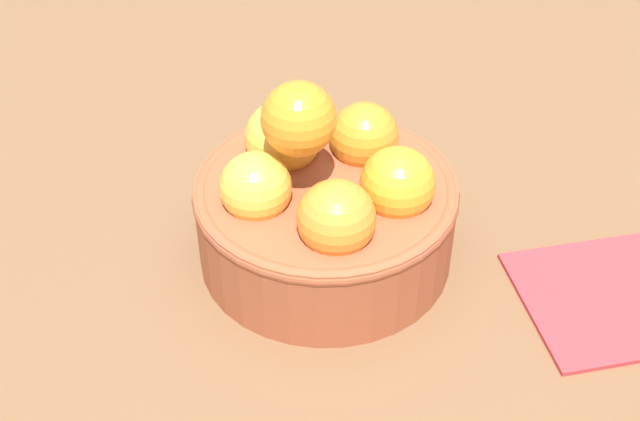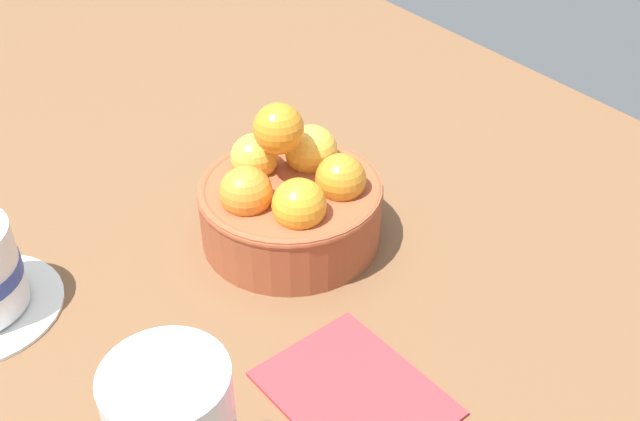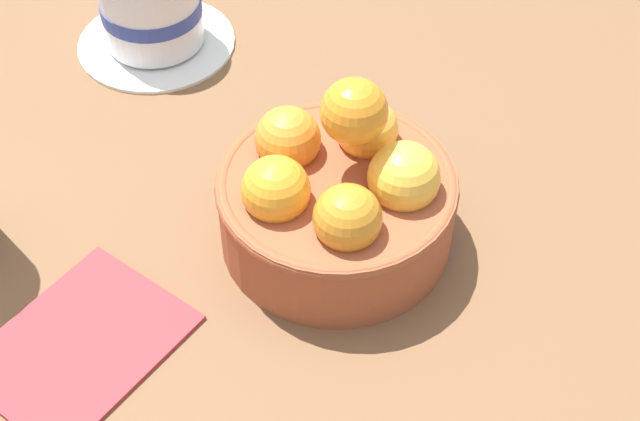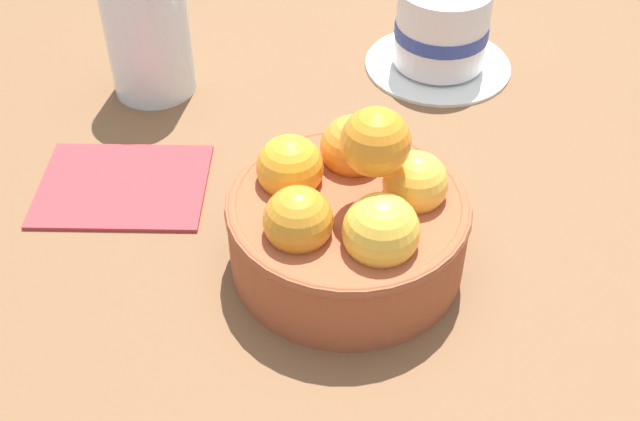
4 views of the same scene
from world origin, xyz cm
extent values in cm
cube|color=brown|center=(0.00, 0.00, -2.07)|extent=(149.21, 85.90, 4.13)
cylinder|color=#9E4C2D|center=(0.00, 0.00, 2.76)|extent=(15.54, 15.54, 5.52)
torus|color=#9E4C2D|center=(0.00, 0.00, 5.12)|extent=(15.74, 15.74, 1.00)
sphere|color=yellow|center=(-2.16, 3.65, 6.50)|extent=(4.65, 4.65, 4.65)
sphere|color=#F9B43D|center=(-4.14, -0.93, 6.50)|extent=(4.17, 4.17, 4.17)
sphere|color=orange|center=(-0.39, -4.22, 6.50)|extent=(4.38, 4.38, 4.38)
sphere|color=orange|center=(3.89, -1.68, 6.50)|extent=(4.37, 4.37, 4.37)
sphere|color=orange|center=(2.80, 3.18, 6.50)|extent=(4.27, 4.27, 4.27)
sphere|color=orange|center=(-1.52, 0.45, 10.29)|extent=(4.25, 4.25, 4.25)
cylinder|color=white|center=(-6.46, -25.09, 0.30)|extent=(13.01, 13.01, 0.60)
cylinder|color=white|center=(-6.46, -25.09, 4.10)|extent=(8.05, 8.05, 7.00)
cylinder|color=#2D4299|center=(-6.46, -25.09, 3.78)|extent=(8.21, 8.21, 1.26)
cylinder|color=silver|center=(17.93, -19.35, 5.77)|extent=(6.99, 6.99, 11.54)
cube|color=#B23338|center=(17.18, -6.09, 0.30)|extent=(13.09, 10.52, 0.60)
camera|label=1|loc=(-5.47, -38.79, 36.50)|focal=47.84mm
camera|label=2|loc=(43.45, -27.49, 40.83)|focal=41.74mm
camera|label=3|loc=(32.84, 27.10, 48.70)|focal=53.30mm
camera|label=4|loc=(-1.82, 37.99, 39.42)|focal=45.27mm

